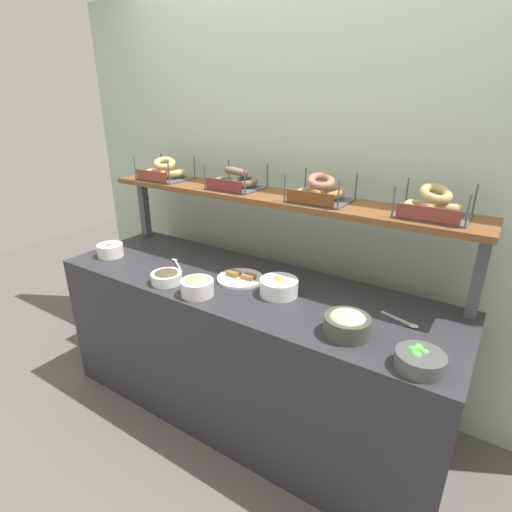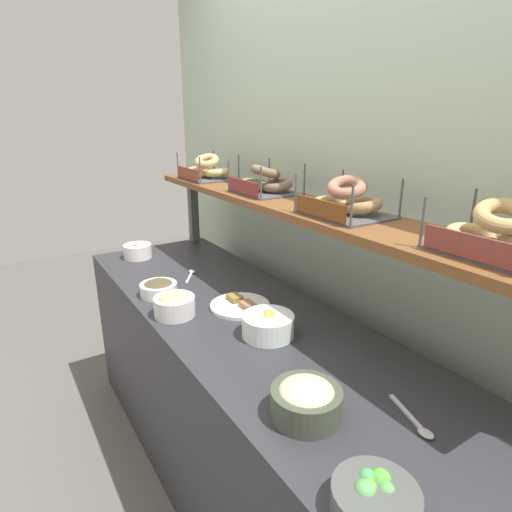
{
  "view_description": "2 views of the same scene",
  "coord_description": "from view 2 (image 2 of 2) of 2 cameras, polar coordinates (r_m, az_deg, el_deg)",
  "views": [
    {
      "loc": [
        1.1,
        -1.58,
        1.77
      ],
      "look_at": [
        0.03,
        0.06,
        0.99
      ],
      "focal_mm": 28.02,
      "sensor_mm": 36.0,
      "label": 1
    },
    {
      "loc": [
        1.36,
        -0.79,
        1.62
      ],
      "look_at": [
        0.06,
        0.03,
        1.11
      ],
      "focal_mm": 29.63,
      "sensor_mm": 36.0,
      "label": 2
    }
  ],
  "objects": [
    {
      "name": "shelf_riser_left",
      "position": [
        2.69,
        -8.45,
        6.03
      ],
      "size": [
        0.05,
        0.05,
        0.4
      ],
      "primitive_type": "cube",
      "color": "#4C4C51",
      "rests_on": "deli_counter"
    },
    {
      "name": "bowl_fruit_salad",
      "position": [
        1.57,
        1.64,
        -9.24
      ],
      "size": [
        0.19,
        0.19,
        0.1
      ],
      "color": "white",
      "rests_on": "deli_counter"
    },
    {
      "name": "bowl_chocolate_spread",
      "position": [
        1.95,
        -13.02,
        -4.21
      ],
      "size": [
        0.16,
        0.16,
        0.07
      ],
      "color": "white",
      "rests_on": "deli_counter"
    },
    {
      "name": "deli_counter",
      "position": [
        1.98,
        -1.8,
        -18.79
      ],
      "size": [
        2.21,
        0.7,
        0.85
      ],
      "primitive_type": "cube",
      "color": "#2D2D33",
      "rests_on": "ground_plane"
    },
    {
      "name": "upper_shelf",
      "position": [
        1.76,
        5.54,
        6.72
      ],
      "size": [
        2.17,
        0.32,
        0.03
      ],
      "primitive_type": "cube",
      "color": "brown",
      "rests_on": "shelf_riser_left"
    },
    {
      "name": "serving_spoon_by_edge",
      "position": [
        2.16,
        -8.78,
        -2.44
      ],
      "size": [
        0.16,
        0.11,
        0.01
      ],
      "color": "#B7B7BC",
      "rests_on": "deli_counter"
    },
    {
      "name": "bowl_lox_spread",
      "position": [
        1.74,
        -10.97,
        -6.38
      ],
      "size": [
        0.17,
        0.17,
        0.1
      ],
      "color": "silver",
      "rests_on": "deli_counter"
    },
    {
      "name": "serving_plate_white",
      "position": [
        1.79,
        -2.16,
        -6.63
      ],
      "size": [
        0.25,
        0.25,
        0.04
      ],
      "color": "white",
      "rests_on": "deli_counter"
    },
    {
      "name": "bowl_veggie_mix",
      "position": [
        1.01,
        15.71,
        -29.08
      ],
      "size": [
        0.18,
        0.18,
        0.08
      ],
      "color": "#4C4F4D",
      "rests_on": "deli_counter"
    },
    {
      "name": "bagel_basket_everything",
      "position": [
        1.54,
        11.91,
        7.1
      ],
      "size": [
        0.3,
        0.27,
        0.14
      ],
      "color": "#4C4C51",
      "rests_on": "upper_shelf"
    },
    {
      "name": "ground_plane",
      "position": [
        2.26,
        -1.68,
        -27.39
      ],
      "size": [
        8.0,
        8.0,
        0.0
      ],
      "primitive_type": "plane",
      "color": "#595651"
    },
    {
      "name": "bowl_beet_salad",
      "position": [
        2.49,
        -15.68,
        0.66
      ],
      "size": [
        0.16,
        0.16,
        0.08
      ],
      "color": "white",
      "rests_on": "deli_counter"
    },
    {
      "name": "bagel_basket_sesame",
      "position": [
        1.24,
        29.86,
        2.33
      ],
      "size": [
        0.3,
        0.25,
        0.14
      ],
      "color": "#4C4C51",
      "rests_on": "upper_shelf"
    },
    {
      "name": "back_wall",
      "position": [
        1.96,
        12.01,
        5.64
      ],
      "size": [
        3.41,
        0.06,
        2.4
      ],
      "primitive_type": "cube",
      "color": "#ABC1A8",
      "rests_on": "ground_plane"
    },
    {
      "name": "bowl_tuna_salad",
      "position": [
        1.2,
        6.79,
        -18.72
      ],
      "size": [
        0.19,
        0.19,
        0.1
      ],
      "color": "#434B3B",
      "rests_on": "deli_counter"
    },
    {
      "name": "bagel_basket_plain",
      "position": [
        2.42,
        -6.64,
        11.39
      ],
      "size": [
        0.31,
        0.24,
        0.14
      ],
      "color": "#4C4C51",
      "rests_on": "upper_shelf"
    },
    {
      "name": "serving_spoon_near_plate",
      "position": [
        1.26,
        20.82,
        -20.33
      ],
      "size": [
        0.18,
        0.07,
        0.01
      ],
      "color": "#B7B7BC",
      "rests_on": "deli_counter"
    },
    {
      "name": "bagel_basket_poppy",
      "position": [
        1.96,
        1.18,
        9.84
      ],
      "size": [
        0.29,
        0.25,
        0.14
      ],
      "color": "#4C4C51",
      "rests_on": "upper_shelf"
    }
  ]
}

